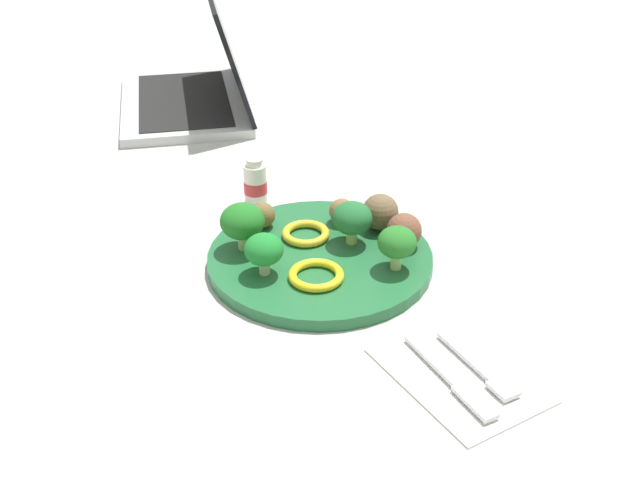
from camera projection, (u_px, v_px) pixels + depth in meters
name	position (u px, v px, depth m)	size (l,w,h in m)	color
ground_plane	(320.00, 265.00, 1.02)	(4.00, 4.00, 0.00)	#B2B2AD
plate	(320.00, 259.00, 1.02)	(0.28, 0.28, 0.02)	#236638
broccoli_floret_mid_left	(262.00, 249.00, 0.96)	(0.05, 0.05, 0.05)	#ACBB79
broccoli_floret_front_left	(397.00, 243.00, 0.97)	(0.05, 0.05, 0.06)	#AAC870
broccoli_floret_near_rim	(354.00, 220.00, 1.02)	(0.05, 0.05, 0.06)	#A1C967
broccoli_floret_center	(242.00, 222.00, 1.00)	(0.06, 0.06, 0.06)	#A5C57A
meatball_mid_right	(342.00, 211.00, 1.07)	(0.03, 0.03, 0.03)	brown
meatball_near_rim	(380.00, 212.00, 1.06)	(0.05, 0.05, 0.05)	brown
meatball_front_left	(404.00, 231.00, 1.02)	(0.04, 0.04, 0.04)	brown
meatball_mid_left	(262.00, 215.00, 1.06)	(0.03, 0.03, 0.03)	brown
pepper_ring_mid_right	(316.00, 275.00, 0.96)	(0.07, 0.07, 0.01)	yellow
pepper_ring_center	(306.00, 233.00, 1.05)	(0.06, 0.06, 0.01)	yellow
napkin	(461.00, 373.00, 0.84)	(0.17, 0.12, 0.01)	white
fork	(480.00, 367.00, 0.84)	(0.12, 0.03, 0.01)	silver
knife	(452.00, 379.00, 0.82)	(0.15, 0.03, 0.01)	silver
yogurt_bottle	(255.00, 184.00, 1.14)	(0.03, 0.03, 0.07)	white
laptop	(196.00, 87.00, 1.46)	(0.38, 0.33, 0.21)	beige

